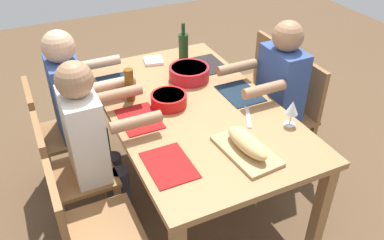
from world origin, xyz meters
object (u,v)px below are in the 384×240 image
(bread_loaf, at_px, (247,143))
(serving_bowl_salad, at_px, (169,99))
(chair_near_right, at_px, (85,229))
(wine_bottle, at_px, (183,46))
(chair_far_center, at_px, (292,109))
(diner_far_center, at_px, (276,90))
(diner_near_left, at_px, (75,99))
(chair_near_center, at_px, (67,173))
(beer_bottle, at_px, (130,85))
(dining_table, at_px, (192,116))
(diner_near_center, at_px, (92,137))
(chair_far_left, at_px, (258,81))
(chair_near_left, at_px, (54,131))
(serving_bowl_greens, at_px, (189,72))
(cutting_board, at_px, (246,151))
(wine_glass, at_px, (292,109))
(napkin_stack, at_px, (153,61))

(bread_loaf, bearing_deg, serving_bowl_salad, -162.68)
(chair_near_right, xyz_separation_m, serving_bowl_salad, (-0.55, 0.71, 0.30))
(serving_bowl_salad, bearing_deg, wine_bottle, 147.89)
(chair_far_center, height_order, diner_far_center, diner_far_center)
(diner_near_left, height_order, bread_loaf, diner_near_left)
(chair_near_center, height_order, beer_bottle, beer_bottle)
(dining_table, distance_m, diner_near_center, 0.66)
(diner_near_center, xyz_separation_m, serving_bowl_salad, (-0.07, 0.53, 0.09))
(chair_far_left, bearing_deg, chair_near_right, -60.36)
(dining_table, height_order, chair_near_right, chair_near_right)
(diner_far_center, relative_size, wine_bottle, 4.14)
(chair_near_left, relative_size, diner_far_center, 0.71)
(beer_bottle, bearing_deg, chair_far_left, 101.09)
(serving_bowl_greens, bearing_deg, chair_near_center, -70.97)
(chair_near_right, relative_size, chair_near_center, 1.00)
(diner_near_center, xyz_separation_m, beer_bottle, (-0.25, 0.33, 0.15))
(chair_near_right, relative_size, beer_bottle, 3.86)
(chair_near_center, distance_m, cutting_board, 1.10)
(chair_near_left, height_order, wine_glass, wine_glass)
(diner_near_left, bearing_deg, diner_far_center, 70.00)
(chair_near_center, relative_size, cutting_board, 2.12)
(bread_loaf, height_order, napkin_stack, bread_loaf)
(dining_table, xyz_separation_m, beer_bottle, (-0.25, -0.33, 0.19))
(chair_near_right, distance_m, wine_glass, 1.34)
(chair_near_right, height_order, diner_near_center, diner_near_center)
(diner_near_center, bearing_deg, cutting_board, 52.38)
(chair_far_left, xyz_separation_m, chair_far_center, (0.48, 0.00, 0.00))
(dining_table, distance_m, wine_glass, 0.65)
(diner_near_center, height_order, beer_bottle, diner_near_center)
(chair_far_left, height_order, chair_near_left, same)
(chair_far_left, relative_size, beer_bottle, 3.86)
(chair_near_right, bearing_deg, beer_bottle, 144.96)
(cutting_board, relative_size, bread_loaf, 1.25)
(serving_bowl_greens, xyz_separation_m, napkin_stack, (-0.37, -0.14, -0.04))
(chair_near_center, xyz_separation_m, wine_bottle, (-0.66, 1.08, 0.37))
(chair_far_left, relative_size, chair_near_left, 1.00)
(dining_table, xyz_separation_m, wine_glass, (0.44, 0.44, 0.19))
(chair_far_center, distance_m, bread_loaf, 1.01)
(chair_far_center, distance_m, wine_glass, 0.70)
(chair_far_center, bearing_deg, dining_table, -90.00)
(bread_loaf, bearing_deg, cutting_board, 0.00)
(chair_near_right, xyz_separation_m, napkin_stack, (-1.18, 0.84, 0.27))
(chair_near_left, height_order, diner_far_center, diner_far_center)
(diner_far_center, xyz_separation_m, cutting_board, (0.56, -0.59, 0.05))
(diner_near_center, bearing_deg, chair_near_center, -90.00)
(chair_far_left, bearing_deg, dining_table, -60.36)
(dining_table, height_order, diner_near_left, diner_near_left)
(chair_far_center, xyz_separation_m, chair_near_center, (-0.00, -1.68, 0.00))
(chair_near_center, xyz_separation_m, diner_near_center, (0.00, 0.18, 0.21))
(serving_bowl_greens, distance_m, bread_loaf, 0.90)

